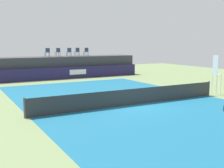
{
  "coord_description": "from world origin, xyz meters",
  "views": [
    {
      "loc": [
        -8.96,
        -13.6,
        3.56
      ],
      "look_at": [
        -0.31,
        2.0,
        1.0
      ],
      "focal_mm": 45.52,
      "sensor_mm": 36.0,
      "label": 1
    }
  ],
  "objects_px": {
    "spectator_chair_far_right": "(86,51)",
    "spectator_chair_left": "(58,52)",
    "spectator_chair_right": "(77,51)",
    "spectator_chair_center": "(69,52)",
    "umpire_chair": "(216,72)",
    "tennis_ball": "(145,99)",
    "spectator_chair_far_left": "(47,52)",
    "net_post_near": "(25,108)",
    "net_post_far": "(209,88)"
  },
  "relations": [
    {
      "from": "spectator_chair_left",
      "to": "net_post_near",
      "type": "xyz_separation_m",
      "value": [
        -6.79,
        -15.4,
        -2.19
      ]
    },
    {
      "from": "spectator_chair_center",
      "to": "spectator_chair_far_right",
      "type": "relative_size",
      "value": 1.0
    },
    {
      "from": "umpire_chair",
      "to": "net_post_far",
      "type": "relative_size",
      "value": 2.76
    },
    {
      "from": "spectator_chair_center",
      "to": "net_post_far",
      "type": "distance_m",
      "value": 15.78
    },
    {
      "from": "spectator_chair_center",
      "to": "net_post_near",
      "type": "bearing_deg",
      "value": -117.76
    },
    {
      "from": "spectator_chair_far_right",
      "to": "net_post_near",
      "type": "bearing_deg",
      "value": -123.23
    },
    {
      "from": "spectator_chair_right",
      "to": "spectator_chair_center",
      "type": "bearing_deg",
      "value": -156.8
    },
    {
      "from": "spectator_chair_far_left",
      "to": "net_post_far",
      "type": "xyz_separation_m",
      "value": [
        6.79,
        -15.15,
        -2.19
      ]
    },
    {
      "from": "spectator_chair_left",
      "to": "net_post_far",
      "type": "height_order",
      "value": "spectator_chair_left"
    },
    {
      "from": "umpire_chair",
      "to": "tennis_ball",
      "type": "xyz_separation_m",
      "value": [
        -5.28,
        0.98,
        -1.55
      ]
    },
    {
      "from": "spectator_chair_left",
      "to": "net_post_near",
      "type": "bearing_deg",
      "value": -113.81
    },
    {
      "from": "spectator_chair_far_left",
      "to": "spectator_chair_left",
      "type": "distance_m",
      "value": 1.21
    },
    {
      "from": "spectator_chair_far_left",
      "to": "umpire_chair",
      "type": "bearing_deg",
      "value": -63.92
    },
    {
      "from": "spectator_chair_left",
      "to": "net_post_far",
      "type": "bearing_deg",
      "value": -69.99
    },
    {
      "from": "spectator_chair_center",
      "to": "umpire_chair",
      "type": "height_order",
      "value": "spectator_chair_center"
    },
    {
      "from": "spectator_chair_far_left",
      "to": "spectator_chair_left",
      "type": "height_order",
      "value": "same"
    },
    {
      "from": "spectator_chair_left",
      "to": "spectator_chair_far_left",
      "type": "bearing_deg",
      "value": -168.32
    },
    {
      "from": "spectator_chair_left",
      "to": "umpire_chair",
      "type": "distance_m",
      "value": 16.65
    },
    {
      "from": "umpire_chair",
      "to": "tennis_ball",
      "type": "relative_size",
      "value": 40.59
    },
    {
      "from": "spectator_chair_left",
      "to": "umpire_chair",
      "type": "relative_size",
      "value": 0.32
    },
    {
      "from": "spectator_chair_far_left",
      "to": "spectator_chair_center",
      "type": "height_order",
      "value": "same"
    },
    {
      "from": "net_post_near",
      "to": "spectator_chair_far_right",
      "type": "bearing_deg",
      "value": 56.77
    },
    {
      "from": "net_post_near",
      "to": "net_post_far",
      "type": "xyz_separation_m",
      "value": [
        12.4,
        0.0,
        0.0
      ]
    },
    {
      "from": "umpire_chair",
      "to": "net_post_far",
      "type": "height_order",
      "value": "umpire_chair"
    },
    {
      "from": "spectator_chair_center",
      "to": "umpire_chair",
      "type": "bearing_deg",
      "value": -70.97
    },
    {
      "from": "spectator_chair_left",
      "to": "spectator_chair_center",
      "type": "distance_m",
      "value": 1.16
    },
    {
      "from": "spectator_chair_right",
      "to": "net_post_near",
      "type": "height_order",
      "value": "spectator_chair_right"
    },
    {
      "from": "spectator_chair_far_left",
      "to": "spectator_chair_right",
      "type": "bearing_deg",
      "value": 4.78
    },
    {
      "from": "spectator_chair_center",
      "to": "tennis_ball",
      "type": "xyz_separation_m",
      "value": [
        -0.13,
        -13.98,
        -2.66
      ]
    },
    {
      "from": "spectator_chair_left",
      "to": "umpire_chair",
      "type": "xyz_separation_m",
      "value": [
        6.23,
        -15.4,
        -1.11
      ]
    },
    {
      "from": "spectator_chair_left",
      "to": "net_post_near",
      "type": "relative_size",
      "value": 0.89
    },
    {
      "from": "spectator_chair_left",
      "to": "spectator_chair_center",
      "type": "height_order",
      "value": "same"
    },
    {
      "from": "spectator_chair_far_left",
      "to": "spectator_chair_right",
      "type": "relative_size",
      "value": 1.0
    },
    {
      "from": "tennis_ball",
      "to": "spectator_chair_left",
      "type": "bearing_deg",
      "value": 93.77
    },
    {
      "from": "spectator_chair_far_left",
      "to": "net_post_far",
      "type": "distance_m",
      "value": 16.75
    },
    {
      "from": "spectator_chair_right",
      "to": "umpire_chair",
      "type": "xyz_separation_m",
      "value": [
        4.04,
        -15.44,
        -1.11
      ]
    },
    {
      "from": "spectator_chair_far_right",
      "to": "net_post_far",
      "type": "bearing_deg",
      "value": -80.8
    },
    {
      "from": "spectator_chair_far_left",
      "to": "spectator_chair_center",
      "type": "xyz_separation_m",
      "value": [
        2.26,
        -0.2,
        0.0
      ]
    },
    {
      "from": "spectator_chair_center",
      "to": "spectator_chair_right",
      "type": "height_order",
      "value": "same"
    },
    {
      "from": "spectator_chair_center",
      "to": "spectator_chair_left",
      "type": "bearing_deg",
      "value": 157.7
    },
    {
      "from": "spectator_chair_right",
      "to": "net_post_far",
      "type": "relative_size",
      "value": 0.89
    },
    {
      "from": "spectator_chair_far_right",
      "to": "spectator_chair_left",
      "type": "bearing_deg",
      "value": 175.99
    },
    {
      "from": "spectator_chair_left",
      "to": "spectator_chair_far_right",
      "type": "relative_size",
      "value": 1.0
    },
    {
      "from": "umpire_chair",
      "to": "tennis_ball",
      "type": "height_order",
      "value": "umpire_chair"
    },
    {
      "from": "spectator_chair_left",
      "to": "spectator_chair_center",
      "type": "bearing_deg",
      "value": -22.3
    },
    {
      "from": "net_post_near",
      "to": "tennis_ball",
      "type": "relative_size",
      "value": 14.71
    },
    {
      "from": "spectator_chair_right",
      "to": "umpire_chair",
      "type": "distance_m",
      "value": 15.99
    },
    {
      "from": "spectator_chair_right",
      "to": "spectator_chair_far_right",
      "type": "bearing_deg",
      "value": -15.26
    },
    {
      "from": "umpire_chair",
      "to": "spectator_chair_far_right",
      "type": "bearing_deg",
      "value": 101.5
    },
    {
      "from": "spectator_chair_far_left",
      "to": "tennis_ball",
      "type": "xyz_separation_m",
      "value": [
        2.13,
        -14.17,
        -2.66
      ]
    }
  ]
}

